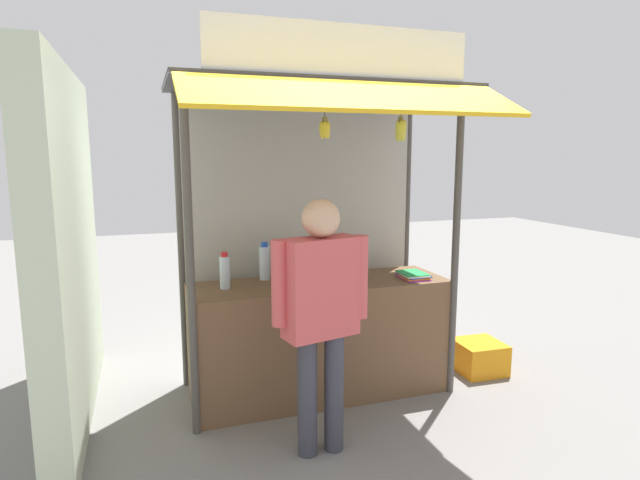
{
  "coord_description": "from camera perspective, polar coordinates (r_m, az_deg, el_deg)",
  "views": [
    {
      "loc": [
        -1.34,
        -3.98,
        2.0
      ],
      "look_at": [
        0.0,
        0.0,
        1.31
      ],
      "focal_mm": 29.49,
      "sensor_mm": 36.0,
      "label": 1
    }
  ],
  "objects": [
    {
      "name": "vendor_person",
      "position": [
        3.44,
        0.08,
        -6.98
      ],
      "size": [
        0.65,
        0.31,
        1.72
      ],
      "rotation": [
        0.0,
        0.0,
        0.23
      ],
      "color": "#383842",
      "rests_on": "ground"
    },
    {
      "name": "ground_plane",
      "position": [
        4.65,
        -0.0,
        -16.2
      ],
      "size": [
        20.0,
        20.0,
        0.0
      ],
      "primitive_type": "plane",
      "color": "slate"
    },
    {
      "name": "banana_bunch_inner_left",
      "position": [
        3.99,
        8.74,
        11.67
      ],
      "size": [
        0.1,
        0.1,
        0.3
      ],
      "color": "#332D23"
    },
    {
      "name": "water_bottle_front_left",
      "position": [
        4.37,
        -1.81,
        -2.6
      ],
      "size": [
        0.08,
        0.08,
        0.29
      ],
      "color": "silver",
      "rests_on": "stall_counter"
    },
    {
      "name": "water_bottle_mid_right",
      "position": [
        4.25,
        -2.42,
        -2.86
      ],
      "size": [
        0.09,
        0.09,
        0.31
      ],
      "color": "silver",
      "rests_on": "stall_counter"
    },
    {
      "name": "water_bottle_back_left",
      "position": [
        4.41,
        -6.03,
        -2.39
      ],
      "size": [
        0.09,
        0.09,
        0.32
      ],
      "color": "silver",
      "rests_on": "stall_counter"
    },
    {
      "name": "plastic_crate",
      "position": [
        5.21,
        16.87,
        -12.03
      ],
      "size": [
        0.42,
        0.42,
        0.29
      ],
      "primitive_type": "cube",
      "rotation": [
        0.0,
        0.0,
        -0.04
      ],
      "color": "orange",
      "rests_on": "ground"
    },
    {
      "name": "water_bottle_mid_left",
      "position": [
        4.16,
        -10.29,
        -3.38
      ],
      "size": [
        0.08,
        0.08,
        0.29
      ],
      "color": "silver",
      "rests_on": "stall_counter"
    },
    {
      "name": "banana_bunch_inner_right",
      "position": [
        3.76,
        0.5,
        11.92
      ],
      "size": [
        0.09,
        0.09,
        0.29
      ],
      "color": "#332D23"
    },
    {
      "name": "neighbour_wall",
      "position": [
        4.37,
        -25.68,
        -0.77
      ],
      "size": [
        0.2,
        2.4,
        2.61
      ],
      "primitive_type": "cube",
      "color": "beige",
      "rests_on": "ground"
    },
    {
      "name": "stall_counter",
      "position": [
        4.46,
        -0.0,
        -10.6
      ],
      "size": [
        2.12,
        0.66,
        0.96
      ],
      "primitive_type": "cube",
      "color": "brown",
      "rests_on": "ground"
    },
    {
      "name": "water_bottle_back_right",
      "position": [
        4.51,
        -2.57,
        -2.65
      ],
      "size": [
        0.06,
        0.06,
        0.22
      ],
      "color": "silver",
      "rests_on": "stall_counter"
    },
    {
      "name": "magazine_stack_rear_center",
      "position": [
        4.52,
        10.06,
        -3.8
      ],
      "size": [
        0.23,
        0.29,
        0.05
      ],
      "color": "purple",
      "rests_on": "stall_counter"
    },
    {
      "name": "magazine_stack_far_left",
      "position": [
        4.09,
        -0.38,
        -5.14
      ],
      "size": [
        0.27,
        0.28,
        0.04
      ],
      "color": "red",
      "rests_on": "stall_counter"
    },
    {
      "name": "stall_structure",
      "position": [
        4.36,
        -0.7,
        5.92
      ],
      "size": [
        2.32,
        1.59,
        2.88
      ],
      "color": "#4C4742",
      "rests_on": "ground"
    }
  ]
}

